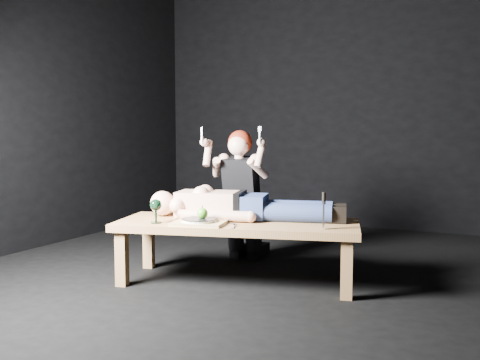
{
  "coord_description": "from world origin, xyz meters",
  "views": [
    {
      "loc": [
        1.39,
        -3.6,
        1.08
      ],
      "look_at": [
        -0.25,
        -0.16,
        0.75
      ],
      "focal_mm": 39.06,
      "sensor_mm": 36.0,
      "label": 1
    }
  ],
  "objects_px": {
    "carving_knife": "(324,211)",
    "kneeling_woman": "(244,194)",
    "serving_tray": "(199,223)",
    "lying_man": "(247,203)",
    "table": "(237,252)",
    "goblet": "(156,211)"
  },
  "relations": [
    {
      "from": "table",
      "to": "kneeling_woman",
      "type": "relative_size",
      "value": 1.52
    },
    {
      "from": "table",
      "to": "serving_tray",
      "type": "xyz_separation_m",
      "value": [
        -0.18,
        -0.24,
        0.24
      ]
    },
    {
      "from": "kneeling_woman",
      "to": "carving_knife",
      "type": "xyz_separation_m",
      "value": [
        0.91,
        -0.68,
        -0.0
      ]
    },
    {
      "from": "table",
      "to": "kneeling_woman",
      "type": "distance_m",
      "value": 0.77
    },
    {
      "from": "table",
      "to": "goblet",
      "type": "relative_size",
      "value": 10.08
    },
    {
      "from": "goblet",
      "to": "kneeling_woman",
      "type": "bearing_deg",
      "value": 75.81
    },
    {
      "from": "table",
      "to": "carving_knife",
      "type": "relative_size",
      "value": 7.02
    },
    {
      "from": "serving_tray",
      "to": "carving_knife",
      "type": "relative_size",
      "value": 1.45
    },
    {
      "from": "serving_tray",
      "to": "carving_knife",
      "type": "distance_m",
      "value": 0.88
    },
    {
      "from": "table",
      "to": "carving_knife",
      "type": "distance_m",
      "value": 0.75
    },
    {
      "from": "goblet",
      "to": "lying_man",
      "type": "bearing_deg",
      "value": 42.64
    },
    {
      "from": "lying_man",
      "to": "serving_tray",
      "type": "relative_size",
      "value": 4.52
    },
    {
      "from": "lying_man",
      "to": "carving_knife",
      "type": "distance_m",
      "value": 0.67
    },
    {
      "from": "table",
      "to": "carving_knife",
      "type": "bearing_deg",
      "value": -17.61
    },
    {
      "from": "table",
      "to": "lying_man",
      "type": "distance_m",
      "value": 0.38
    },
    {
      "from": "table",
      "to": "goblet",
      "type": "xyz_separation_m",
      "value": [
        -0.49,
        -0.32,
        0.31
      ]
    },
    {
      "from": "kneeling_woman",
      "to": "carving_knife",
      "type": "distance_m",
      "value": 1.13
    },
    {
      "from": "lying_man",
      "to": "goblet",
      "type": "distance_m",
      "value": 0.69
    },
    {
      "from": "lying_man",
      "to": "carving_knife",
      "type": "relative_size",
      "value": 6.55
    },
    {
      "from": "carving_knife",
      "to": "kneeling_woman",
      "type": "bearing_deg",
      "value": 128.82
    },
    {
      "from": "table",
      "to": "carving_knife",
      "type": "xyz_separation_m",
      "value": [
        0.66,
        -0.04,
        0.35
      ]
    },
    {
      "from": "lying_man",
      "to": "serving_tray",
      "type": "height_order",
      "value": "lying_man"
    }
  ]
}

